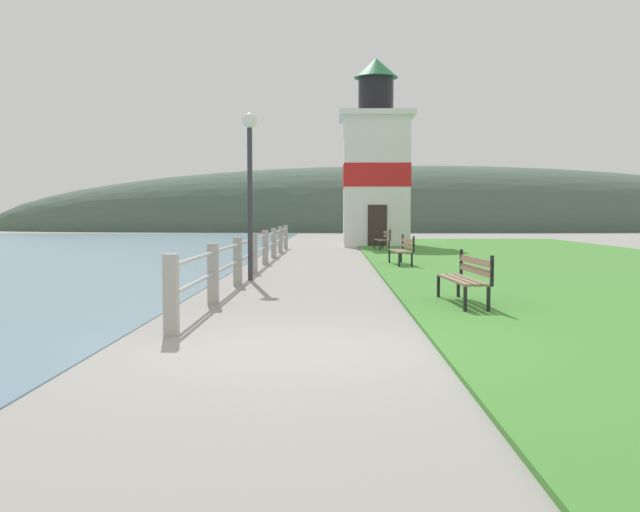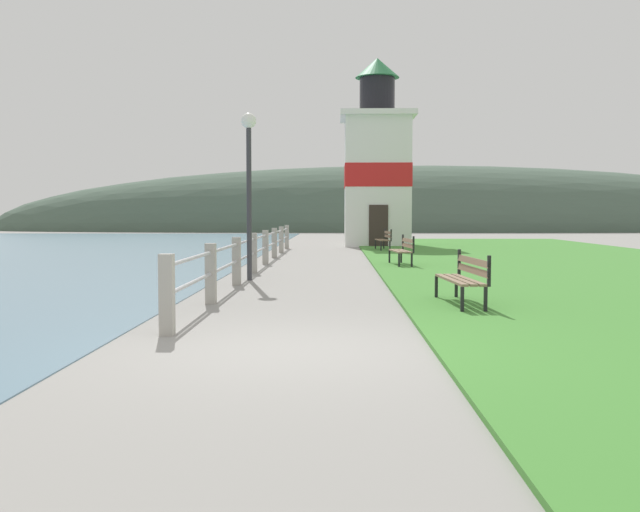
% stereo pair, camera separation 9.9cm
% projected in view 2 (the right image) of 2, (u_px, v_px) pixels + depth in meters
% --- Properties ---
extents(ground_plane, '(160.00, 160.00, 0.00)m').
position_uv_depth(ground_plane, '(285.00, 351.00, 8.28)').
color(ground_plane, gray).
extents(grass_verge, '(12.00, 42.24, 0.06)m').
position_uv_depth(grass_verge, '(564.00, 264.00, 22.16)').
color(grass_verge, '#428433').
rests_on(grass_verge, ground_plane).
extents(seawall_railing, '(0.18, 23.12, 1.07)m').
position_uv_depth(seawall_railing, '(260.00, 247.00, 20.72)').
color(seawall_railing, '#A8A399').
rests_on(seawall_railing, ground_plane).
extents(park_bench_near, '(0.61, 2.01, 0.94)m').
position_uv_depth(park_bench_near, '(464.00, 276.00, 12.10)').
color(park_bench_near, '#846B51').
rests_on(park_bench_near, ground_plane).
extents(park_bench_midway, '(0.62, 1.77, 0.94)m').
position_uv_depth(park_bench_midway, '(403.00, 249.00, 21.34)').
color(park_bench_midway, '#846B51').
rests_on(park_bench_midway, ground_plane).
extents(park_bench_far, '(0.62, 1.70, 0.94)m').
position_uv_depth(park_bench_far, '(385.00, 238.00, 30.25)').
color(park_bench_far, '#846B51').
rests_on(park_bench_far, ground_plane).
extents(lighthouse, '(3.60, 3.60, 9.15)m').
position_uv_depth(lighthouse, '(377.00, 168.00, 34.94)').
color(lighthouse, white).
rests_on(lighthouse, ground_plane).
extents(lamp_post, '(0.36, 0.36, 3.96)m').
position_uv_depth(lamp_post, '(249.00, 165.00, 16.83)').
color(lamp_post, '#333338').
rests_on(lamp_post, ground_plane).
extents(distant_hillside, '(80.00, 16.00, 12.00)m').
position_uv_depth(distant_hillside, '(415.00, 231.00, 66.15)').
color(distant_hillside, '#475B4C').
rests_on(distant_hillside, ground_plane).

